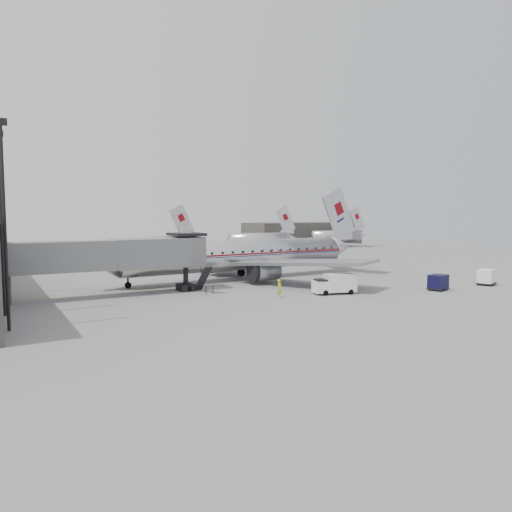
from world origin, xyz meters
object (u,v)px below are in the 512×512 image
Objects in this scene: service_van at (335,284)px; baggage_cart_navy at (438,282)px; airliner at (243,255)px; baggage_cart_white at (486,277)px; ramp_worker at (280,288)px.

service_van reaches higher than baggage_cart_navy.
airliner is 29.69m from baggage_cart_white.
airliner is at bearing 115.22° from service_van.
baggage_cart_navy is (14.42, -19.05, -2.20)m from airliner.
baggage_cart_white is (8.25, 0.00, 0.06)m from baggage_cart_navy.
airliner is 15.09m from ramp_worker.
baggage_cart_navy is (11.62, -3.55, -0.19)m from service_van.
baggage_cart_navy is at bearing 158.27° from baggage_cart_white.
ramp_worker is at bearing -107.09° from airliner.
ramp_worker reaches higher than baggage_cart_navy.
baggage_cart_white reaches higher than baggage_cart_navy.
service_van reaches higher than baggage_cart_white.
baggage_cart_white is (22.67, -19.05, -2.14)m from airliner.
service_van is 6.36m from ramp_worker.
baggage_cart_white is at bearing 4.83° from service_van.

